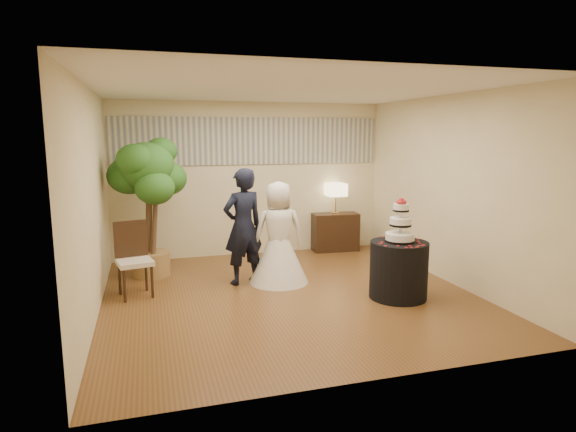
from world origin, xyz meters
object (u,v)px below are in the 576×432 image
object	(u,v)px
ficus_tree	(148,207)
console	(335,232)
table_lamp	(336,198)
wedding_cake	(401,220)
groom	(243,227)
bride	(279,232)
cake_table	(399,270)
side_chair	(135,260)

from	to	relation	value
ficus_tree	console	bearing A→B (deg)	12.48
console	table_lamp	size ratio (longest dim) A/B	1.50
wedding_cake	console	world-z (taller)	wedding_cake
console	groom	bearing A→B (deg)	-139.37
console	table_lamp	world-z (taller)	table_lamp
bride	groom	bearing A→B (deg)	-6.63
wedding_cake	ficus_tree	distance (m)	3.83
bride	table_lamp	world-z (taller)	bride
groom	bride	distance (m)	0.54
table_lamp	ficus_tree	bearing A→B (deg)	-167.52
wedding_cake	table_lamp	size ratio (longest dim) A/B	1.04
cake_table	ficus_tree	bearing A→B (deg)	147.90
console	table_lamp	distance (m)	0.65
wedding_cake	bride	bearing A→B (deg)	140.52
cake_table	bride	bearing A→B (deg)	140.52
table_lamp	ficus_tree	world-z (taller)	ficus_tree
cake_table	side_chair	size ratio (longest dim) A/B	0.76
bride	console	world-z (taller)	bride
table_lamp	side_chair	size ratio (longest dim) A/B	0.56
cake_table	wedding_cake	distance (m)	0.69
ficus_tree	side_chair	distance (m)	1.15
cake_table	ficus_tree	world-z (taller)	ficus_tree
table_lamp	groom	bearing A→B (deg)	-143.47
bride	wedding_cake	bearing A→B (deg)	144.24
wedding_cake	ficus_tree	world-z (taller)	ficus_tree
bride	cake_table	xyz separation A→B (m)	(1.39, -1.14, -0.38)
wedding_cake	table_lamp	distance (m)	2.80
groom	ficus_tree	xyz separation A→B (m)	(-1.33, 0.80, 0.24)
side_chair	groom	bearing A→B (deg)	-6.04
console	ficus_tree	bearing A→B (deg)	-163.42
cake_table	table_lamp	xyz separation A→B (m)	(0.19, 2.79, 0.62)
cake_table	wedding_cake	world-z (taller)	wedding_cake
table_lamp	side_chair	xyz separation A→B (m)	(-3.65, -1.72, -0.50)
side_chair	table_lamp	bearing A→B (deg)	13.10
table_lamp	ficus_tree	size ratio (longest dim) A/B	0.26
cake_table	ficus_tree	distance (m)	3.89
cake_table	table_lamp	size ratio (longest dim) A/B	1.35
cake_table	side_chair	distance (m)	3.62
console	table_lamp	bearing A→B (deg)	0.00
groom	side_chair	distance (m)	1.60
groom	bride	bearing A→B (deg)	152.06
groom	side_chair	bearing A→B (deg)	-11.47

